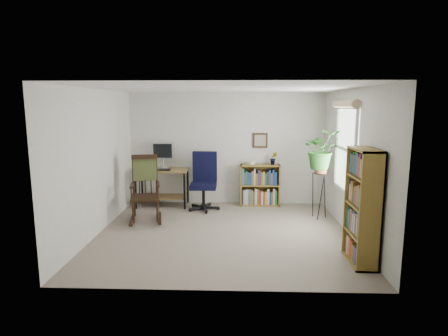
{
  "coord_description": "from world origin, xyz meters",
  "views": [
    {
      "loc": [
        0.23,
        -6.07,
        2.14
      ],
      "look_at": [
        0.0,
        0.4,
        1.05
      ],
      "focal_mm": 30.0,
      "sensor_mm": 36.0,
      "label": 1
    }
  ],
  "objects_px": {
    "office_chair": "(203,181)",
    "low_bookshelf": "(260,185)",
    "desk": "(162,188)",
    "rocking_chair": "(145,188)",
    "tall_bookshelf": "(362,207)"
  },
  "relations": [
    {
      "from": "office_chair",
      "to": "rocking_chair",
      "type": "height_order",
      "value": "rocking_chair"
    },
    {
      "from": "desk",
      "to": "low_bookshelf",
      "type": "xyz_separation_m",
      "value": [
        2.09,
        0.12,
        0.05
      ]
    },
    {
      "from": "office_chair",
      "to": "tall_bookshelf",
      "type": "xyz_separation_m",
      "value": [
        2.38,
        -2.55,
        0.19
      ]
    },
    {
      "from": "office_chair",
      "to": "low_bookshelf",
      "type": "bearing_deg",
      "value": 21.67
    },
    {
      "from": "office_chair",
      "to": "tall_bookshelf",
      "type": "bearing_deg",
      "value": -44.09
    },
    {
      "from": "low_bookshelf",
      "to": "desk",
      "type": "bearing_deg",
      "value": -176.71
    },
    {
      "from": "desk",
      "to": "low_bookshelf",
      "type": "relative_size",
      "value": 1.24
    },
    {
      "from": "desk",
      "to": "rocking_chair",
      "type": "bearing_deg",
      "value": -95.29
    },
    {
      "from": "desk",
      "to": "tall_bookshelf",
      "type": "height_order",
      "value": "tall_bookshelf"
    },
    {
      "from": "rocking_chair",
      "to": "low_bookshelf",
      "type": "relative_size",
      "value": 1.4
    },
    {
      "from": "desk",
      "to": "rocking_chair",
      "type": "xyz_separation_m",
      "value": [
        -0.1,
        -1.09,
        0.23
      ]
    },
    {
      "from": "office_chair",
      "to": "low_bookshelf",
      "type": "xyz_separation_m",
      "value": [
        1.18,
        0.4,
        -0.16
      ]
    },
    {
      "from": "desk",
      "to": "low_bookshelf",
      "type": "distance_m",
      "value": 2.09
    },
    {
      "from": "office_chair",
      "to": "rocking_chair",
      "type": "xyz_separation_m",
      "value": [
        -1.01,
        -0.81,
        0.02
      ]
    },
    {
      "from": "desk",
      "to": "office_chair",
      "type": "distance_m",
      "value": 0.97
    }
  ]
}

